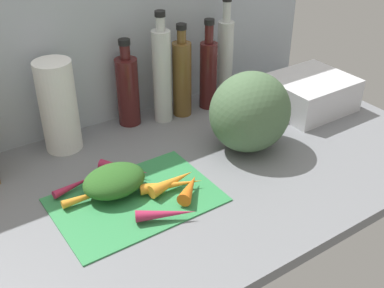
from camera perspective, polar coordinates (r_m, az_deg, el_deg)
ground_plane at (r=124.57cm, az=-5.29°, el=-5.45°), size 170.00×80.00×3.00cm
wall_back at (r=141.75cm, az=-13.84°, el=12.91°), size 170.00×3.00×60.00cm
cutting_board at (r=118.76cm, az=-6.69°, el=-6.51°), size 39.10×26.78×0.80cm
carrot_0 at (r=126.15cm, az=-8.10°, el=-2.94°), size 10.98×12.26×3.26cm
carrot_1 at (r=110.94cm, az=-3.12°, el=-8.29°), size 13.66×8.75×2.83cm
carrot_2 at (r=123.69cm, az=-13.65°, el=-4.73°), size 12.38×4.10×2.05cm
carrot_3 at (r=120.24cm, az=-2.35°, el=-4.50°), size 13.61×5.10×3.40cm
carrot_4 at (r=119.57cm, az=-11.50°, el=-5.85°), size 16.27×2.84×2.06cm
carrot_5 at (r=119.60cm, az=-2.46°, el=-4.89°), size 15.75×8.05×2.86cm
carrot_6 at (r=117.89cm, az=-0.29°, el=-5.26°), size 10.05×9.28×3.53cm
carrot_greens_pile at (r=119.26cm, az=-9.22°, el=-4.31°), size 15.77×12.13×6.67cm
winter_squash at (r=133.81cm, az=6.93°, el=3.77°), size 23.44×21.16×22.71cm
paper_towel_roll at (r=137.04cm, az=-15.56°, el=4.31°), size 10.31×10.31×26.21cm
bottle_0 at (r=147.33cm, az=-7.63°, el=6.42°), size 6.83×6.83×27.07cm
bottle_1 at (r=146.78cm, az=-3.57°, el=8.22°), size 5.75×5.75×34.58cm
bottle_2 at (r=151.04cm, az=-1.20°, el=7.93°), size 5.99×5.99×29.62cm
bottle_3 at (r=156.01cm, az=1.95°, el=8.51°), size 5.61×5.61×29.49cm
bottle_4 at (r=161.81cm, az=3.94°, el=10.21°), size 5.26×5.26×34.66cm
dish_rack at (r=162.19cm, az=13.75°, el=5.88°), size 25.53×22.35×10.75cm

